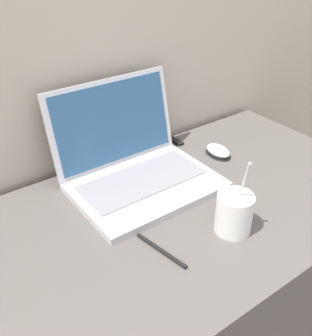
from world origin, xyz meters
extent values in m
cube|color=#5B5651|center=(0.00, 0.32, 0.37)|extent=(1.13, 0.63, 0.73)
cube|color=silver|center=(-0.05, 0.43, 0.74)|extent=(0.37, 0.27, 0.02)
cube|color=gray|center=(-0.05, 0.45, 0.75)|extent=(0.33, 0.15, 0.00)
cube|color=silver|center=(-0.05, 0.59, 0.87)|extent=(0.37, 0.06, 0.24)
cube|color=#2D567F|center=(-0.05, 0.58, 0.87)|extent=(0.34, 0.05, 0.21)
cylinder|color=white|center=(0.02, 0.18, 0.78)|extent=(0.08, 0.08, 0.10)
cylinder|color=black|center=(0.02, 0.18, 0.82)|extent=(0.07, 0.07, 0.01)
cylinder|color=white|center=(0.03, 0.17, 0.85)|extent=(0.04, 0.05, 0.17)
ellipsoid|color=black|center=(0.23, 0.45, 0.73)|extent=(0.06, 0.09, 0.01)
ellipsoid|color=silver|center=(0.23, 0.45, 0.75)|extent=(0.05, 0.09, 0.03)
cube|color=black|center=(0.18, 0.59, 0.74)|extent=(0.02, 0.06, 0.01)
cylinder|color=black|center=(-0.16, 0.22, 0.74)|extent=(0.03, 0.14, 0.01)
camera|label=1|loc=(-0.53, -0.28, 1.34)|focal=42.00mm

